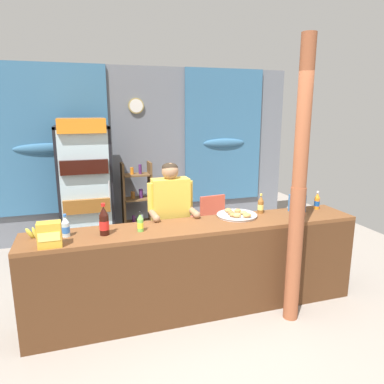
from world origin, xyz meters
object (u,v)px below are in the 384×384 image
object	(u,v)px
timber_post	(298,193)
soda_bottle_cola	(104,222)
soda_bottle_water	(66,227)
banana_bunch	(39,232)
soda_bottle_iced_tea	(261,205)
bottle_shelf_rack	(137,201)
plastic_lawn_chair	(209,216)
drink_fridge	(85,181)
snack_box_choco_powder	(49,235)
soda_bottle_lime_soda	(140,223)
snack_box_biscuit	(297,203)
pastry_tray	(237,215)
soda_bottle_orange_soda	(317,201)
stall_counter	(202,262)
shopkeeper	(171,212)

from	to	relation	value
timber_post	soda_bottle_cola	bearing A→B (deg)	166.96
soda_bottle_water	banana_bunch	xyz separation A→B (m)	(-0.23, 0.03, -0.03)
soda_bottle_iced_tea	bottle_shelf_rack	bearing A→B (deg)	117.56
plastic_lawn_chair	soda_bottle_cola	world-z (taller)	soda_bottle_cola
drink_fridge	timber_post	bearing A→B (deg)	-51.92
plastic_lawn_chair	snack_box_choco_powder	world-z (taller)	snack_box_choco_powder
soda_bottle_lime_soda	drink_fridge	bearing A→B (deg)	102.54
timber_post	soda_bottle_lime_soda	world-z (taller)	timber_post
snack_box_choco_powder	snack_box_biscuit	world-z (taller)	snack_box_choco_powder
soda_bottle_lime_soda	banana_bunch	distance (m)	0.94
drink_fridge	snack_box_choco_powder	bearing A→B (deg)	-99.17
timber_post	soda_bottle_iced_tea	size ratio (longest dim) A/B	12.32
bottle_shelf_rack	pastry_tray	xyz separation A→B (m)	(0.78, -2.16, 0.31)
pastry_tray	plastic_lawn_chair	bearing A→B (deg)	80.70
banana_bunch	snack_box_biscuit	bearing A→B (deg)	0.74
bottle_shelf_rack	soda_bottle_cola	distance (m)	2.46
soda_bottle_cola	snack_box_biscuit	distance (m)	2.22
plastic_lawn_chair	snack_box_biscuit	world-z (taller)	snack_box_biscuit
soda_bottle_orange_soda	snack_box_choco_powder	bearing A→B (deg)	-173.69
stall_counter	pastry_tray	bearing A→B (deg)	27.29
plastic_lawn_chair	soda_bottle_iced_tea	size ratio (longest dim) A/B	3.74
soda_bottle_water	soda_bottle_lime_soda	bearing A→B (deg)	-5.60
soda_bottle_cola	snack_box_choco_powder	size ratio (longest dim) A/B	1.40
stall_counter	bottle_shelf_rack	xyz separation A→B (m)	(-0.28, 2.42, 0.08)
pastry_tray	bottle_shelf_rack	bearing A→B (deg)	109.90
soda_bottle_orange_soda	banana_bunch	size ratio (longest dim) A/B	0.83
soda_bottle_iced_tea	snack_box_choco_powder	size ratio (longest dim) A/B	1.03
drink_fridge	soda_bottle_lime_soda	world-z (taller)	drink_fridge
soda_bottle_water	drink_fridge	bearing A→B (deg)	83.36
shopkeeper	soda_bottle_cola	size ratio (longest dim) A/B	5.02
stall_counter	drink_fridge	world-z (taller)	drink_fridge
plastic_lawn_chair	soda_bottle_cola	xyz separation A→B (m)	(-1.73, -1.78, 0.62)
soda_bottle_orange_soda	snack_box_biscuit	size ratio (longest dim) A/B	1.09
drink_fridge	soda_bottle_water	size ratio (longest dim) A/B	9.24
plastic_lawn_chair	soda_bottle_orange_soda	bearing A→B (deg)	-64.05
timber_post	soda_bottle_iced_tea	world-z (taller)	timber_post
soda_bottle_cola	banana_bunch	world-z (taller)	soda_bottle_cola
soda_bottle_cola	pastry_tray	world-z (taller)	soda_bottle_cola
timber_post	snack_box_biscuit	size ratio (longest dim) A/B	13.94
timber_post	soda_bottle_cola	size ratio (longest dim) A/B	9.03
stall_counter	drink_fridge	xyz separation A→B (m)	(-1.08, 2.17, 0.51)
soda_bottle_cola	soda_bottle_iced_tea	distance (m)	1.80
soda_bottle_orange_soda	pastry_tray	world-z (taller)	soda_bottle_orange_soda
plastic_lawn_chair	snack_box_biscuit	size ratio (longest dim) A/B	4.23
stall_counter	soda_bottle_water	world-z (taller)	soda_bottle_water
plastic_lawn_chair	snack_box_choco_powder	size ratio (longest dim) A/B	3.84
bottle_shelf_rack	stall_counter	bearing A→B (deg)	-83.37
bottle_shelf_rack	shopkeeper	xyz separation A→B (m)	(0.10, -1.82, 0.31)
soda_bottle_orange_soda	snack_box_biscuit	bearing A→B (deg)	-174.22
shopkeeper	pastry_tray	world-z (taller)	shopkeeper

